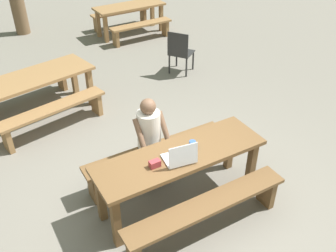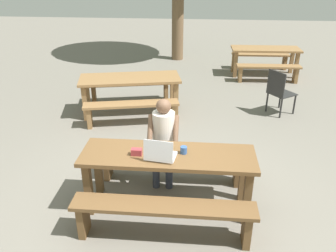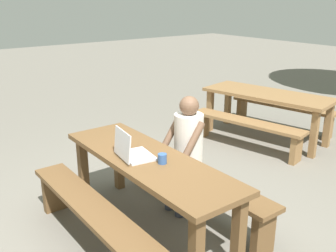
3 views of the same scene
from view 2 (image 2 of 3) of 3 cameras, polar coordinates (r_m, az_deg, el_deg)
name	(u,v)px [view 2 (image 2 of 3)]	position (r m, az deg, el deg)	size (l,w,h in m)	color
ground_plane	(168,205)	(4.68, 0.00, -12.72)	(30.00, 30.00, 0.00)	slate
picnic_table_front	(168,163)	(4.30, 0.00, -5.94)	(2.10, 0.65, 0.77)	brown
bench_near	(163,213)	(4.00, -0.75, -13.85)	(2.04, 0.30, 0.47)	brown
bench_far	(172,158)	(4.95, 0.59, -5.26)	(2.04, 0.30, 0.47)	brown
laptop	(160,154)	(4.10, -1.29, -4.55)	(0.38, 0.34, 0.28)	silver
small_pouch	(137,152)	(4.22, -5.10, -4.19)	(0.13, 0.07, 0.08)	#993338
coffee_mug	(184,150)	(4.23, 2.55, -3.90)	(0.08, 0.08, 0.09)	#335693
person_seated	(163,136)	(4.74, -0.75, -1.57)	(0.41, 0.41, 1.24)	#333847
plastic_chair	(279,91)	(7.40, 17.54, 5.34)	(0.61, 0.61, 0.91)	#262626
picnic_table_mid	(130,83)	(7.11, -6.16, 6.97)	(2.08, 1.14, 0.75)	olive
bench_mid_south	(131,108)	(6.65, -5.92, 2.84)	(1.80, 0.66, 0.44)	olive
bench_mid_north	(130,87)	(7.78, -6.16, 6.30)	(1.80, 0.66, 0.44)	olive
picnic_table_rear	(265,53)	(9.84, 15.45, 11.34)	(1.79, 0.71, 0.73)	olive
bench_rear_south	(268,70)	(9.36, 15.90, 8.74)	(1.60, 0.34, 0.43)	olive
bench_rear_north	(260,58)	(10.47, 14.67, 10.64)	(1.60, 0.34, 0.43)	olive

